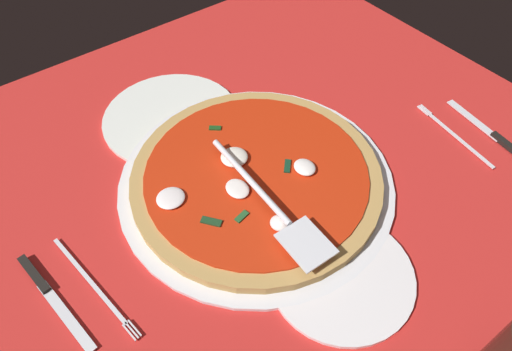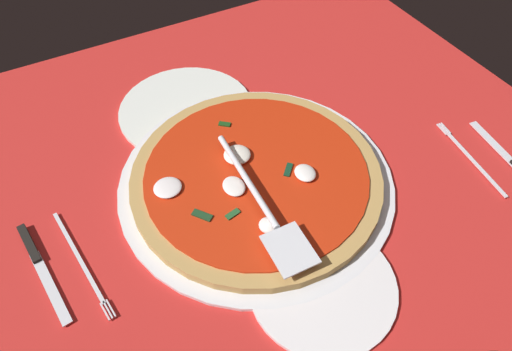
# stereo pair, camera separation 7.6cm
# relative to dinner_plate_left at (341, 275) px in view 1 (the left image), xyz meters

# --- Properties ---
(ground_plane) EXTENTS (1.04, 1.04, 0.01)m
(ground_plane) POSITION_rel_dinner_plate_left_xyz_m (0.21, -0.07, -0.01)
(ground_plane) COLOR red
(checker_pattern) EXTENTS (1.04, 1.04, 0.00)m
(checker_pattern) POSITION_rel_dinner_plate_left_xyz_m (0.21, -0.07, -0.01)
(checker_pattern) COLOR white
(checker_pattern) RESTS_ON ground_plane
(pizza_pan) EXTENTS (0.46, 0.46, 0.01)m
(pizza_pan) POSITION_rel_dinner_plate_left_xyz_m (0.21, -0.01, 0.00)
(pizza_pan) COLOR silver
(pizza_pan) RESTS_ON ground_plane
(dinner_plate_left) EXTENTS (0.21, 0.21, 0.01)m
(dinner_plate_left) POSITION_rel_dinner_plate_left_xyz_m (0.00, 0.00, 0.00)
(dinner_plate_left) COLOR white
(dinner_plate_left) RESTS_ON ground_plane
(dinner_plate_right) EXTENTS (0.26, 0.26, 0.01)m
(dinner_plate_right) POSITION_rel_dinner_plate_left_xyz_m (0.44, 0.02, 0.00)
(dinner_plate_right) COLOR white
(dinner_plate_right) RESTS_ON ground_plane
(pizza) EXTENTS (0.42, 0.42, 0.03)m
(pizza) POSITION_rel_dinner_plate_left_xyz_m (0.21, -0.01, 0.02)
(pizza) COLOR tan
(pizza) RESTS_ON pizza_pan
(pizza_server) EXTENTS (0.28, 0.06, 0.01)m
(pizza_server) POSITION_rel_dinner_plate_left_xyz_m (0.14, 0.02, 0.04)
(pizza_server) COLOR silver
(pizza_server) RESTS_ON pizza
(place_setting_near) EXTENTS (0.21, 0.16, 0.01)m
(place_setting_near) POSITION_rel_dinner_plate_left_xyz_m (0.06, -0.39, -0.00)
(place_setting_near) COLOR white
(place_setting_near) RESTS_ON ground_plane
(place_setting_far) EXTENTS (0.22, 0.14, 0.01)m
(place_setting_far) POSITION_rel_dinner_plate_left_xyz_m (0.21, 0.32, -0.00)
(place_setting_far) COLOR white
(place_setting_far) RESTS_ON ground_plane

